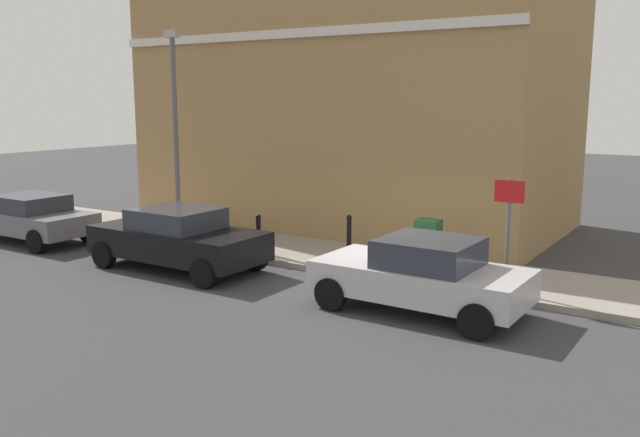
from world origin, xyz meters
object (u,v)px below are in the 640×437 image
object	(u,v)px
car_silver	(422,274)
car_grey	(31,217)
car_black	(178,238)
lamppost	(175,124)
utility_cabinet	(428,246)
bollard_near_cabinet	(349,234)
bollard_far_kerb	(259,233)
street_sign	(508,218)

from	to	relation	value
car_silver	car_grey	size ratio (longest dim) A/B	1.03
car_black	lamppost	distance (m)	4.53
car_black	lamppost	xyz separation A→B (m)	(2.69, 2.60, 2.55)
utility_cabinet	bollard_near_cabinet	world-z (taller)	utility_cabinet
car_black	utility_cabinet	bearing A→B (deg)	-152.13
lamppost	car_black	bearing A→B (deg)	-135.94
car_black	bollard_near_cabinet	size ratio (longest dim) A/B	4.16
bollard_far_kerb	lamppost	distance (m)	4.63
utility_cabinet	street_sign	xyz separation A→B (m)	(-0.89, -2.09, 0.98)
lamppost	bollard_near_cabinet	bearing A→B (deg)	-88.95
car_grey	street_sign	distance (m)	13.15
utility_cabinet	bollard_far_kerb	distance (m)	4.22
car_silver	bollard_near_cabinet	world-z (taller)	car_silver
lamppost	car_grey	bearing A→B (deg)	130.49
utility_cabinet	bollard_far_kerb	xyz separation A→B (m)	(-1.01, 4.09, 0.02)
car_black	utility_cabinet	size ratio (longest dim) A/B	3.76
car_grey	lamppost	xyz separation A→B (m)	(2.66, -3.11, 2.60)
car_black	car_grey	distance (m)	5.71
car_black	bollard_far_kerb	distance (m)	2.01
bollard_far_kerb	street_sign	xyz separation A→B (m)	(0.12, -6.19, 0.96)
bollard_far_kerb	street_sign	size ratio (longest dim) A/B	0.45
car_grey	street_sign	world-z (taller)	street_sign
car_grey	utility_cabinet	size ratio (longest dim) A/B	3.42
car_grey	car_silver	bearing A→B (deg)	-179.23
car_silver	street_sign	xyz separation A→B (m)	(1.68, -1.08, 0.93)
car_silver	utility_cabinet	world-z (taller)	car_silver
car_silver	street_sign	size ratio (longest dim) A/B	1.76
car_silver	car_black	distance (m)	6.20
utility_cabinet	bollard_near_cabinet	distance (m)	2.14
car_silver	utility_cabinet	distance (m)	2.76
car_silver	car_black	xyz separation A→B (m)	(-0.13, 6.20, 0.02)
utility_cabinet	bollard_far_kerb	bearing A→B (deg)	103.88
car_black	utility_cabinet	world-z (taller)	car_black
bollard_near_cabinet	lamppost	world-z (taller)	lamppost
street_sign	lamppost	world-z (taller)	lamppost
bollard_near_cabinet	bollard_far_kerb	world-z (taller)	same
bollard_near_cabinet	lamppost	distance (m)	6.23
utility_cabinet	lamppost	world-z (taller)	lamppost
street_sign	car_silver	bearing A→B (deg)	147.22
car_black	bollard_near_cabinet	distance (m)	4.14
bollard_near_cabinet	car_grey	bearing A→B (deg)	107.47
bollard_near_cabinet	street_sign	world-z (taller)	street_sign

